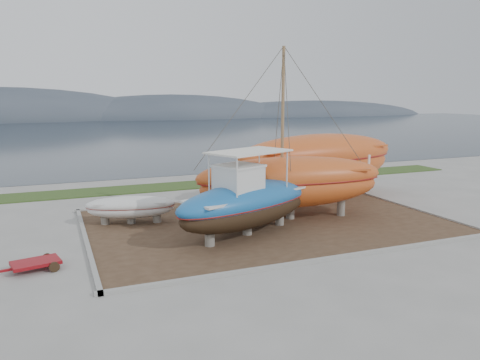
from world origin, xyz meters
name	(u,v)px	position (x,y,z in m)	size (l,w,h in m)	color
ground	(306,245)	(0.00, 0.00, 0.00)	(140.00, 140.00, 0.00)	gray
dirt_patch	(268,222)	(0.00, 4.00, 0.03)	(18.00, 12.00, 0.06)	#422D1E
curb_frame	(268,221)	(0.00, 4.00, 0.07)	(18.60, 12.60, 0.15)	gray
grass_strip	(202,184)	(0.00, 15.50, 0.04)	(44.00, 3.00, 0.08)	#284219
sea	(111,133)	(0.00, 70.00, 0.00)	(260.00, 100.00, 0.04)	black
mountain_ridge	(87,119)	(0.00, 125.00, 0.00)	(200.00, 36.00, 20.00)	#333D49
blue_caique	(247,193)	(-1.90, 2.28, 2.06)	(8.31, 2.60, 4.00)	#1A5FA4
white_dinghy	(131,210)	(-6.68, 6.42, 0.74)	(4.56, 1.71, 1.37)	silver
orange_sailboat	(292,135)	(1.38, 4.10, 4.54)	(10.24, 3.02, 8.97)	#BD4E1D
orange_bare_hull	(319,166)	(5.73, 8.40, 2.05)	(12.14, 3.64, 3.98)	#BD4E1D
red_trailer	(36,266)	(-11.13, 1.22, 0.18)	(2.57, 1.29, 0.36)	maroon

